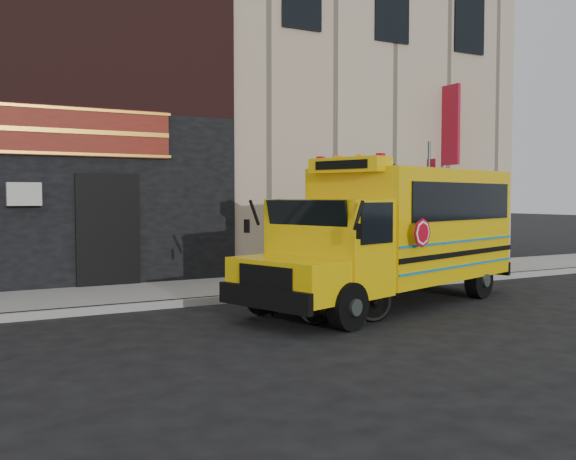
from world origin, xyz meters
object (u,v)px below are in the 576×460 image
(bicycle, at_px, (345,294))
(cyclist, at_px, (355,268))
(sign_pole, at_px, (429,205))
(school_bus, at_px, (397,230))

(bicycle, distance_m, cyclist, 0.48)
(cyclist, bearing_deg, bicycle, 70.35)
(sign_pole, height_order, bicycle, sign_pole)
(bicycle, relative_size, cyclist, 0.89)
(sign_pole, bearing_deg, cyclist, -142.70)
(sign_pole, xyz_separation_m, bicycle, (-5.01, -3.63, -1.46))
(school_bus, height_order, bicycle, school_bus)
(sign_pole, distance_m, cyclist, 6.19)
(school_bus, relative_size, sign_pole, 2.00)
(school_bus, xyz_separation_m, cyclist, (-1.97, -1.37, -0.53))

